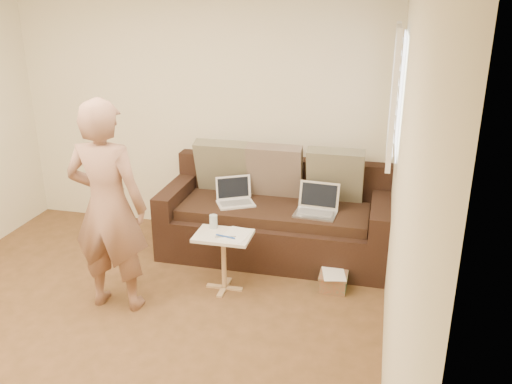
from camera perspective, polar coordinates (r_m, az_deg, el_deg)
floor at (r=4.36m, az=-15.23°, el=-15.21°), size 4.50×4.50×0.00m
wall_back at (r=5.74m, az=-5.85°, el=8.46°), size 4.00×0.00×4.00m
wall_right at (r=3.27m, az=14.86°, el=-1.63°), size 0.00×4.50×4.50m
window_blinds at (r=4.61m, az=14.55°, el=9.99°), size 0.12×0.88×1.08m
sofa at (r=5.34m, az=1.99°, el=-2.27°), size 2.20×0.95×0.85m
pillow_left at (r=5.57m, az=-3.50°, el=2.73°), size 0.55×0.29×0.57m
pillow_mid at (r=5.42m, az=2.00°, el=2.23°), size 0.55×0.27×0.57m
pillow_right at (r=5.35m, az=8.32°, el=1.76°), size 0.55×0.28×0.57m
laptop_silver at (r=5.09m, az=6.25°, el=-2.38°), size 0.40×0.31×0.26m
laptop_white at (r=5.30m, az=-2.15°, el=-1.33°), size 0.43×0.39×0.25m
person at (r=4.44m, az=-15.33°, el=-1.55°), size 0.66×0.45×1.76m
side_table at (r=4.77m, az=-3.41°, el=-7.35°), size 0.48×0.34×0.53m
drinking_glass at (r=4.76m, az=-4.51°, el=-3.12°), size 0.07×0.07×0.12m
scissors at (r=4.59m, az=-3.24°, el=-4.72°), size 0.19×0.11×0.02m
paper_on_table at (r=4.64m, az=-2.10°, el=-4.51°), size 0.25×0.33×0.00m
striped_box at (r=4.90m, az=8.14°, el=-9.26°), size 0.25×0.25×0.16m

